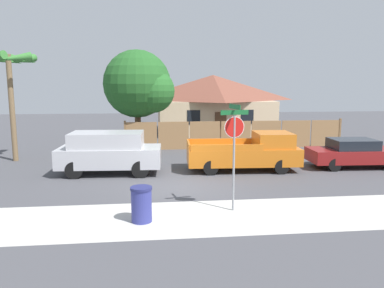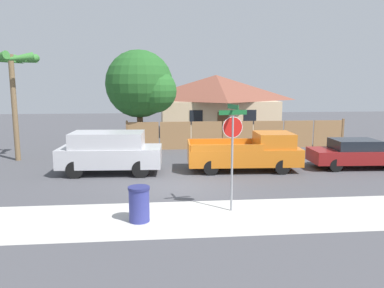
{
  "view_description": "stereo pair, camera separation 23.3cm",
  "coord_description": "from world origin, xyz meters",
  "px_view_note": "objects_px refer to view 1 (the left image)",
  "views": [
    {
      "loc": [
        -1.24,
        -14.69,
        4.1
      ],
      "look_at": [
        0.49,
        0.92,
        1.6
      ],
      "focal_mm": 35.0,
      "sensor_mm": 36.0,
      "label": 1
    },
    {
      "loc": [
        -1.01,
        -14.72,
        4.1
      ],
      "look_at": [
        0.49,
        0.92,
        1.6
      ],
      "focal_mm": 35.0,
      "sensor_mm": 36.0,
      "label": 2
    }
  ],
  "objects_px": {
    "oak_tree": "(140,86)",
    "stop_sign": "(234,139)",
    "house": "(213,103)",
    "trash_bin": "(141,204)",
    "red_suv": "(109,151)",
    "parked_sedan": "(355,153)",
    "orange_pickup": "(248,152)",
    "palm_tree": "(9,68)"
  },
  "relations": [
    {
      "from": "oak_tree",
      "to": "stop_sign",
      "type": "bearing_deg",
      "value": -75.8
    },
    {
      "from": "house",
      "to": "trash_bin",
      "type": "height_order",
      "value": "house"
    },
    {
      "from": "red_suv",
      "to": "parked_sedan",
      "type": "distance_m",
      "value": 12.04
    },
    {
      "from": "orange_pickup",
      "to": "trash_bin",
      "type": "xyz_separation_m",
      "value": [
        -4.95,
        -6.4,
        -0.33
      ]
    },
    {
      "from": "house",
      "to": "palm_tree",
      "type": "xyz_separation_m",
      "value": [
        -12.74,
        -11.31,
        2.4
      ]
    },
    {
      "from": "orange_pickup",
      "to": "house",
      "type": "bearing_deg",
      "value": 89.93
    },
    {
      "from": "red_suv",
      "to": "stop_sign",
      "type": "xyz_separation_m",
      "value": [
        4.57,
        -5.72,
        1.32
      ]
    },
    {
      "from": "palm_tree",
      "to": "parked_sedan",
      "type": "xyz_separation_m",
      "value": [
        17.45,
        -3.58,
        -4.22
      ]
    },
    {
      "from": "palm_tree",
      "to": "trash_bin",
      "type": "height_order",
      "value": "palm_tree"
    },
    {
      "from": "parked_sedan",
      "to": "orange_pickup",
      "type": "bearing_deg",
      "value": -176.97
    },
    {
      "from": "house",
      "to": "orange_pickup",
      "type": "distance_m",
      "value": 15.01
    },
    {
      "from": "palm_tree",
      "to": "trash_bin",
      "type": "relative_size",
      "value": 5.34
    },
    {
      "from": "oak_tree",
      "to": "red_suv",
      "type": "relative_size",
      "value": 1.33
    },
    {
      "from": "oak_tree",
      "to": "parked_sedan",
      "type": "bearing_deg",
      "value": -33.89
    },
    {
      "from": "palm_tree",
      "to": "trash_bin",
      "type": "bearing_deg",
      "value": -54.9
    },
    {
      "from": "stop_sign",
      "to": "trash_bin",
      "type": "relative_size",
      "value": 3.23
    },
    {
      "from": "red_suv",
      "to": "orange_pickup",
      "type": "relative_size",
      "value": 0.88
    },
    {
      "from": "palm_tree",
      "to": "stop_sign",
      "type": "xyz_separation_m",
      "value": [
        9.99,
        -9.3,
        -2.59
      ]
    },
    {
      "from": "palm_tree",
      "to": "red_suv",
      "type": "xyz_separation_m",
      "value": [
        5.42,
        -3.58,
        -3.91
      ]
    },
    {
      "from": "red_suv",
      "to": "trash_bin",
      "type": "bearing_deg",
      "value": -73.05
    },
    {
      "from": "palm_tree",
      "to": "parked_sedan",
      "type": "bearing_deg",
      "value": -11.59
    },
    {
      "from": "parked_sedan",
      "to": "stop_sign",
      "type": "relative_size",
      "value": 1.34
    },
    {
      "from": "orange_pickup",
      "to": "parked_sedan",
      "type": "bearing_deg",
      "value": 3.03
    },
    {
      "from": "house",
      "to": "parked_sedan",
      "type": "bearing_deg",
      "value": -72.47
    },
    {
      "from": "house",
      "to": "stop_sign",
      "type": "distance_m",
      "value": 20.79
    },
    {
      "from": "oak_tree",
      "to": "parked_sedan",
      "type": "xyz_separation_m",
      "value": [
        10.73,
        -7.2,
        -3.31
      ]
    },
    {
      "from": "palm_tree",
      "to": "orange_pickup",
      "type": "xyz_separation_m",
      "value": [
        11.98,
        -3.59,
        -4.08
      ]
    },
    {
      "from": "oak_tree",
      "to": "stop_sign",
      "type": "distance_m",
      "value": 13.44
    },
    {
      "from": "house",
      "to": "parked_sedan",
      "type": "height_order",
      "value": "house"
    },
    {
      "from": "house",
      "to": "orange_pickup",
      "type": "relative_size",
      "value": 1.87
    },
    {
      "from": "oak_tree",
      "to": "trash_bin",
      "type": "xyz_separation_m",
      "value": [
        0.3,
        -13.62,
        -3.5
      ]
    },
    {
      "from": "palm_tree",
      "to": "stop_sign",
      "type": "bearing_deg",
      "value": -42.94
    },
    {
      "from": "house",
      "to": "oak_tree",
      "type": "xyz_separation_m",
      "value": [
        -6.02,
        -7.68,
        1.49
      ]
    },
    {
      "from": "oak_tree",
      "to": "orange_pickup",
      "type": "bearing_deg",
      "value": -53.93
    },
    {
      "from": "parked_sedan",
      "to": "stop_sign",
      "type": "height_order",
      "value": "stop_sign"
    },
    {
      "from": "house",
      "to": "palm_tree",
      "type": "height_order",
      "value": "palm_tree"
    },
    {
      "from": "red_suv",
      "to": "stop_sign",
      "type": "relative_size",
      "value": 1.37
    },
    {
      "from": "palm_tree",
      "to": "parked_sedan",
      "type": "height_order",
      "value": "palm_tree"
    },
    {
      "from": "oak_tree",
      "to": "parked_sedan",
      "type": "distance_m",
      "value": 13.34
    },
    {
      "from": "oak_tree",
      "to": "orange_pickup",
      "type": "distance_m",
      "value": 9.48
    },
    {
      "from": "palm_tree",
      "to": "stop_sign",
      "type": "height_order",
      "value": "palm_tree"
    },
    {
      "from": "stop_sign",
      "to": "house",
      "type": "bearing_deg",
      "value": 71.4
    }
  ]
}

